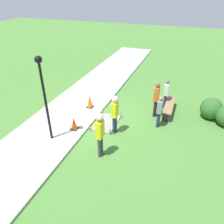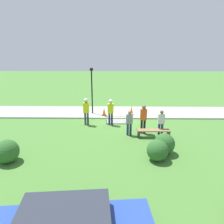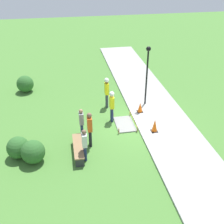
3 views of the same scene
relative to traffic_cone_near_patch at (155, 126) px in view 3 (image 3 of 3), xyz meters
The scene contains 15 objects.
ground_plane 1.29m from the traffic_cone_near_patch, 38.53° to the left, with size 60.00×60.00×0.00m, color #477A33.
sidewalk 1.31m from the traffic_cone_near_patch, 40.69° to the right, with size 28.00×3.12×0.10m.
wet_concrete_patch 1.78m from the traffic_cone_near_patch, 52.03° to the left, with size 1.68×1.05×0.33m.
traffic_cone_near_patch is the anchor object (origin of this frame).
traffic_cone_far_patch 2.14m from the traffic_cone_near_patch, ahead, with size 0.34×0.34×0.61m.
park_bench 4.23m from the traffic_cone_near_patch, 104.59° to the left, with size 2.00×0.44×0.49m.
worker_supervisor 3.90m from the traffic_cone_near_patch, 31.56° to the left, with size 0.40×0.28×1.93m.
worker_assistant 2.63m from the traffic_cone_near_patch, 51.58° to the left, with size 0.40×0.27×1.85m.
bystander_in_orange_shirt 3.54m from the traffic_cone_near_patch, 98.19° to the left, with size 0.40×0.24×1.85m.
bystander_in_gray_shirt 4.13m from the traffic_cone_near_patch, 112.01° to the left, with size 0.40×0.22×1.63m.
bystander_in_white_shirt 3.82m from the traffic_cone_near_patch, 83.96° to the left, with size 0.40×0.22×1.59m.
lamppost_near 3.73m from the traffic_cone_near_patch, ahead, with size 0.28×0.28×3.63m.
shrub_rounded_near 6.25m from the traffic_cone_near_patch, 101.63° to the left, with size 1.09×1.09×1.09m.
shrub_rounded_mid 6.87m from the traffic_cone_near_patch, 96.59° to the left, with size 1.05×1.05×1.05m.
shrub_rounded_far 9.57m from the traffic_cone_near_patch, 47.91° to the left, with size 1.13×1.13×1.13m.
Camera 3 is at (-12.71, 3.67, 8.41)m, focal length 45.00 mm.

